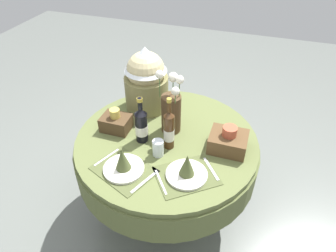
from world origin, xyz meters
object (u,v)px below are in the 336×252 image
(flower_vase, at_px, (171,109))
(wine_bottle_rear, at_px, (141,125))
(wine_bottle_centre, at_px, (169,130))
(woven_basket_side_right, at_px, (228,141))
(dining_table, at_px, (167,154))
(place_setting_left, at_px, (123,164))
(gift_tub_back_left, at_px, (146,77))
(place_setting_right, at_px, (187,170))
(tumbler_near_left, at_px, (158,148))
(woven_basket_side_left, at_px, (116,122))

(flower_vase, xyz_separation_m, wine_bottle_rear, (-0.14, -0.16, -0.04))
(wine_bottle_centre, xyz_separation_m, woven_basket_side_right, (0.36, 0.10, -0.07))
(dining_table, height_order, place_setting_left, place_setting_left)
(dining_table, xyz_separation_m, gift_tub_back_left, (-0.26, 0.31, 0.40))
(flower_vase, bearing_deg, woven_basket_side_right, -9.74)
(flower_vase, distance_m, gift_tub_back_left, 0.34)
(place_setting_right, height_order, gift_tub_back_left, gift_tub_back_left)
(wine_bottle_centre, height_order, gift_tub_back_left, gift_tub_back_left)
(wine_bottle_centre, height_order, tumbler_near_left, wine_bottle_centre)
(tumbler_near_left, height_order, woven_basket_side_left, woven_basket_side_left)
(dining_table, bearing_deg, place_setting_left, -112.58)
(place_setting_left, xyz_separation_m, place_setting_right, (0.36, 0.07, 0.00))
(gift_tub_back_left, bearing_deg, wine_bottle_rear, -73.63)
(flower_vase, height_order, tumbler_near_left, flower_vase)
(place_setting_left, xyz_separation_m, woven_basket_side_right, (0.54, 0.38, 0.01))
(gift_tub_back_left, bearing_deg, woven_basket_side_left, -107.12)
(place_setting_left, relative_size, flower_vase, 0.92)
(flower_vase, relative_size, wine_bottle_centre, 1.25)
(place_setting_left, distance_m, woven_basket_side_right, 0.66)
(wine_bottle_centre, bearing_deg, wine_bottle_rear, 177.99)
(place_setting_left, distance_m, woven_basket_side_left, 0.40)
(wine_bottle_centre, distance_m, gift_tub_back_left, 0.49)
(place_setting_right, bearing_deg, gift_tub_back_left, 128.60)
(place_setting_left, relative_size, woven_basket_side_left, 2.17)
(place_setting_right, distance_m, woven_basket_side_left, 0.63)
(dining_table, distance_m, wine_bottle_rear, 0.31)
(dining_table, xyz_separation_m, wine_bottle_rear, (-0.15, -0.06, 0.27))
(flower_vase, bearing_deg, wine_bottle_rear, -131.98)
(gift_tub_back_left, xyz_separation_m, woven_basket_side_left, (-0.10, -0.32, -0.19))
(woven_basket_side_right, bearing_deg, place_setting_right, -120.50)
(flower_vase, distance_m, wine_bottle_centre, 0.17)
(woven_basket_side_right, bearing_deg, woven_basket_side_left, -176.94)
(dining_table, relative_size, flower_vase, 2.72)
(place_setting_left, xyz_separation_m, tumbler_near_left, (0.15, 0.19, 0.01))
(dining_table, height_order, woven_basket_side_right, woven_basket_side_right)
(flower_vase, relative_size, woven_basket_side_left, 2.36)
(gift_tub_back_left, distance_m, woven_basket_side_left, 0.39)
(wine_bottle_centre, bearing_deg, flower_vase, 104.42)
(place_setting_right, relative_size, wine_bottle_centre, 1.18)
(place_setting_left, relative_size, tumbler_near_left, 3.85)
(dining_table, distance_m, place_setting_right, 0.40)
(tumbler_near_left, distance_m, woven_basket_side_right, 0.44)
(place_setting_right, distance_m, flower_vase, 0.45)
(woven_basket_side_left, distance_m, woven_basket_side_right, 0.75)
(tumbler_near_left, relative_size, woven_basket_side_right, 0.46)
(wine_bottle_rear, bearing_deg, woven_basket_side_left, 166.28)
(place_setting_left, height_order, wine_bottle_rear, wine_bottle_rear)
(place_setting_right, xyz_separation_m, woven_basket_side_left, (-0.57, 0.27, 0.01))
(place_setting_left, xyz_separation_m, woven_basket_side_left, (-0.21, 0.34, 0.01))
(flower_vase, xyz_separation_m, woven_basket_side_right, (0.40, -0.07, -0.11))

